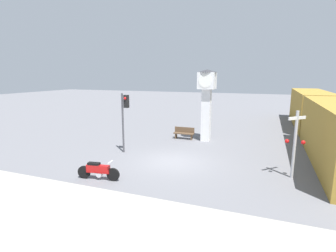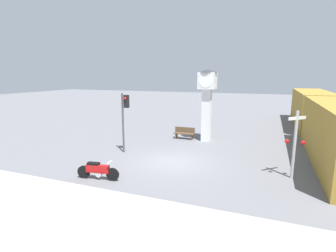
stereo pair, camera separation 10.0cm
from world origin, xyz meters
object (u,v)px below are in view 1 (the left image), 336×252
object	(u,v)px
freight_train	(321,118)
traffic_light	(125,112)
motorcycle	(98,171)
bench	(184,133)
clock_tower	(207,94)
railroad_crossing_signal	(295,142)

from	to	relation	value
freight_train	traffic_light	xyz separation A→B (m)	(-12.37, -8.57, 0.95)
freight_train	traffic_light	size ratio (longest dim) A/B	6.17
freight_train	traffic_light	distance (m)	15.08
motorcycle	bench	bearing A→B (deg)	72.61
motorcycle	clock_tower	bearing A→B (deg)	62.81
railroad_crossing_signal	bench	xyz separation A→B (m)	(-7.33, 5.68, -1.33)
freight_train	bench	distance (m)	10.68
railroad_crossing_signal	bench	bearing A→B (deg)	142.20
clock_tower	freight_train	distance (m)	9.20
railroad_crossing_signal	motorcycle	bearing A→B (deg)	-157.60
traffic_light	bench	xyz separation A→B (m)	(2.43, 4.86, -2.16)
railroad_crossing_signal	bench	size ratio (longest dim) A/B	2.07
clock_tower	bench	world-z (taller)	clock_tower
motorcycle	traffic_light	world-z (taller)	traffic_light
motorcycle	clock_tower	size ratio (longest dim) A/B	0.40
traffic_light	railroad_crossing_signal	distance (m)	9.83
freight_train	traffic_light	bearing A→B (deg)	-145.29
clock_tower	bench	xyz separation A→B (m)	(-1.70, -0.06, -3.05)
traffic_light	railroad_crossing_signal	world-z (taller)	traffic_light
railroad_crossing_signal	bench	distance (m)	9.37
motorcycle	railroad_crossing_signal	distance (m)	9.53
motorcycle	traffic_light	distance (m)	5.04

